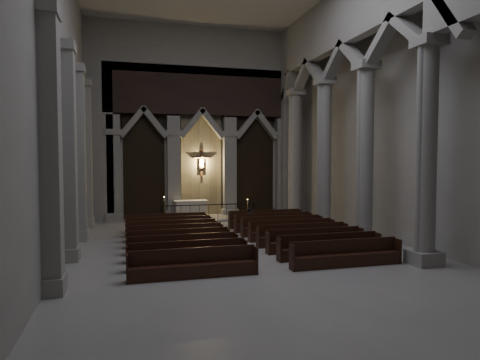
{
  "coord_description": "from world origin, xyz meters",
  "views": [
    {
      "loc": [
        -4.8,
        -15.32,
        3.82
      ],
      "look_at": [
        0.18,
        3.0,
        2.83
      ],
      "focal_mm": 32.0,
      "sensor_mm": 36.0,
      "label": 1
    }
  ],
  "objects_px": {
    "altar_rail": "(209,210)",
    "worshipper": "(250,219)",
    "candle_stand_right": "(248,214)",
    "pews": "(239,239)",
    "candle_stand_left": "(164,217)",
    "altar": "(191,209)"
  },
  "relations": [
    {
      "from": "altar_rail",
      "to": "pews",
      "type": "height_order",
      "value": "altar_rail"
    },
    {
      "from": "altar",
      "to": "candle_stand_left",
      "type": "xyz_separation_m",
      "value": [
        -1.76,
        -1.55,
        -0.23
      ]
    },
    {
      "from": "candle_stand_left",
      "to": "pews",
      "type": "xyz_separation_m",
      "value": [
        2.6,
        -6.88,
        -0.14
      ]
    },
    {
      "from": "altar_rail",
      "to": "candle_stand_right",
      "type": "height_order",
      "value": "candle_stand_right"
    },
    {
      "from": "candle_stand_left",
      "to": "worshipper",
      "type": "relative_size",
      "value": 1.39
    },
    {
      "from": "candle_stand_left",
      "to": "candle_stand_right",
      "type": "xyz_separation_m",
      "value": [
        5.07,
        0.29,
        -0.09
      ]
    },
    {
      "from": "altar_rail",
      "to": "candle_stand_left",
      "type": "height_order",
      "value": "candle_stand_left"
    },
    {
      "from": "pews",
      "to": "candle_stand_left",
      "type": "bearing_deg",
      "value": 110.7
    },
    {
      "from": "candle_stand_right",
      "to": "pews",
      "type": "bearing_deg",
      "value": -108.96
    },
    {
      "from": "pews",
      "to": "candle_stand_right",
      "type": "bearing_deg",
      "value": 71.04
    },
    {
      "from": "altar_rail",
      "to": "worshipper",
      "type": "distance_m",
      "value": 3.52
    },
    {
      "from": "candle_stand_left",
      "to": "candle_stand_right",
      "type": "distance_m",
      "value": 5.08
    },
    {
      "from": "altar",
      "to": "candle_stand_right",
      "type": "distance_m",
      "value": 3.55
    },
    {
      "from": "candle_stand_right",
      "to": "worshipper",
      "type": "xyz_separation_m",
      "value": [
        -0.86,
        -3.37,
        0.23
      ]
    },
    {
      "from": "candle_stand_right",
      "to": "pews",
      "type": "height_order",
      "value": "candle_stand_right"
    },
    {
      "from": "worshipper",
      "to": "candle_stand_left",
      "type": "bearing_deg",
      "value": 141.45
    },
    {
      "from": "altar_rail",
      "to": "pews",
      "type": "distance_m",
      "value": 6.94
    },
    {
      "from": "pews",
      "to": "worshipper",
      "type": "height_order",
      "value": "worshipper"
    },
    {
      "from": "worshipper",
      "to": "altar_rail",
      "type": "bearing_deg",
      "value": 114.92
    },
    {
      "from": "candle_stand_left",
      "to": "worshipper",
      "type": "xyz_separation_m",
      "value": [
        4.21,
        -3.08,
        0.14
      ]
    },
    {
      "from": "altar",
      "to": "candle_stand_left",
      "type": "height_order",
      "value": "candle_stand_left"
    },
    {
      "from": "candle_stand_left",
      "to": "altar_rail",
      "type": "bearing_deg",
      "value": 0.91
    }
  ]
}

